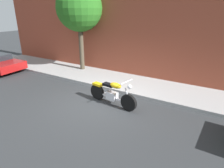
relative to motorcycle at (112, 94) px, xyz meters
name	(u,v)px	position (x,y,z in m)	size (l,w,h in m)	color
ground_plane	(96,104)	(-0.57, -0.31, -0.47)	(60.00, 60.00, 0.00)	#303335
sidewalk	(127,83)	(-0.57, 2.38, -0.40)	(20.81, 2.50, 0.14)	#A3A3A3
motorcycle	(112,94)	(0.00, 0.00, 0.00)	(2.30, 0.74, 1.17)	black
street_tree	(79,9)	(-3.99, 2.98, 3.21)	(2.61, 2.61, 5.02)	#483E30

